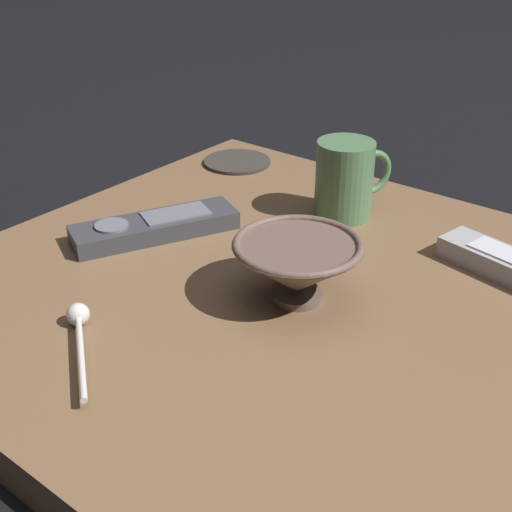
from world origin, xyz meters
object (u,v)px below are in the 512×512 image
(cereal_bowl, at_px, (297,266))
(tv_remote_near, at_px, (157,226))
(drink_coaster, at_px, (237,162))
(teaspoon, at_px, (79,325))
(coffee_mug, at_px, (346,179))

(cereal_bowl, relative_size, tv_remote_near, 0.65)
(tv_remote_near, xyz_separation_m, drink_coaster, (-0.24, -0.08, -0.01))
(teaspoon, xyz_separation_m, drink_coaster, (-0.43, -0.17, -0.01))
(teaspoon, bearing_deg, tv_remote_near, -153.83)
(coffee_mug, distance_m, tv_remote_near, 0.24)
(drink_coaster, bearing_deg, tv_remote_near, 17.59)
(tv_remote_near, relative_size, drink_coaster, 2.02)
(tv_remote_near, bearing_deg, drink_coaster, -162.41)
(tv_remote_near, distance_m, drink_coaster, 0.25)
(cereal_bowl, relative_size, coffee_mug, 1.29)
(cereal_bowl, height_order, drink_coaster, cereal_bowl)
(cereal_bowl, distance_m, drink_coaster, 0.39)
(cereal_bowl, xyz_separation_m, tv_remote_near, (-0.01, -0.21, -0.03))
(coffee_mug, bearing_deg, cereal_bowl, 19.15)
(coffee_mug, xyz_separation_m, drink_coaster, (-0.05, -0.22, -0.05))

